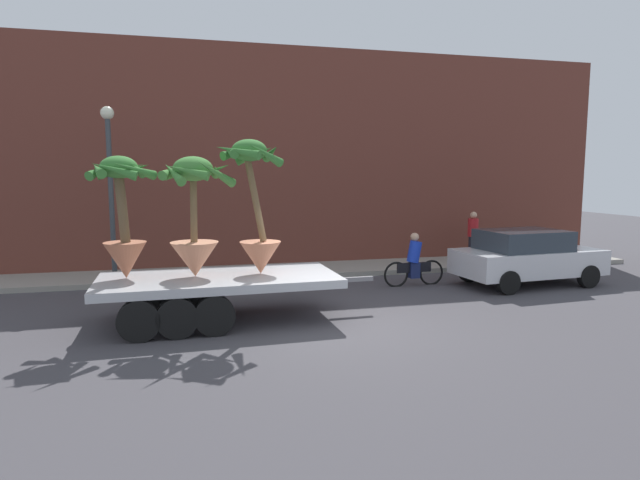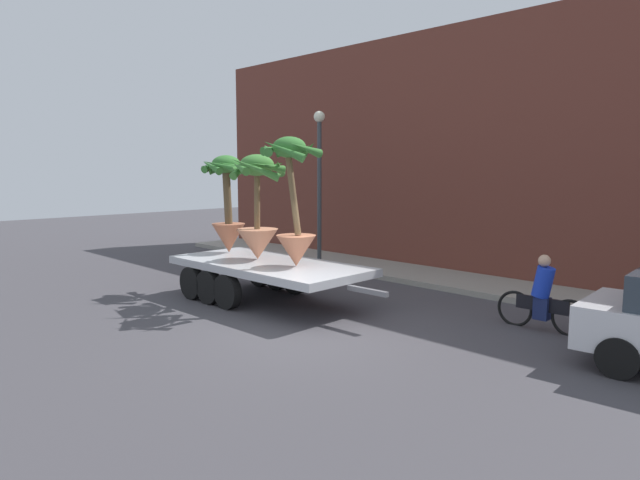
{
  "view_description": "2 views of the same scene",
  "coord_description": "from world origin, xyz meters",
  "px_view_note": "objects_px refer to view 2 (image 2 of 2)",
  "views": [
    {
      "loc": [
        -2.95,
        -10.33,
        3.14
      ],
      "look_at": [
        -0.0,
        1.43,
        1.64
      ],
      "focal_mm": 29.69,
      "sensor_mm": 36.0,
      "label": 1
    },
    {
      "loc": [
        7.84,
        -7.26,
        3.17
      ],
      "look_at": [
        -1.15,
        1.55,
        1.56
      ],
      "focal_mm": 31.35,
      "sensor_mm": 36.0,
      "label": 2
    }
  ],
  "objects_px": {
    "potted_palm_rear": "(293,204)",
    "potted_palm_front": "(228,204)",
    "potted_palm_middle": "(257,209)",
    "street_lamp": "(319,167)",
    "flatbed_trailer": "(262,270)",
    "cyclist": "(543,297)"
  },
  "relations": [
    {
      "from": "potted_palm_rear",
      "to": "potted_palm_front",
      "type": "bearing_deg",
      "value": 176.81
    },
    {
      "from": "potted_palm_middle",
      "to": "street_lamp",
      "type": "relative_size",
      "value": 0.53
    },
    {
      "from": "potted_palm_middle",
      "to": "potted_palm_front",
      "type": "bearing_deg",
      "value": 174.13
    },
    {
      "from": "flatbed_trailer",
      "to": "cyclist",
      "type": "relative_size",
      "value": 3.29
    },
    {
      "from": "potted_palm_rear",
      "to": "potted_palm_front",
      "type": "xyz_separation_m",
      "value": [
        -2.73,
        0.15,
        -0.13
      ]
    },
    {
      "from": "street_lamp",
      "to": "potted_palm_front",
      "type": "bearing_deg",
      "value": -79.74
    },
    {
      "from": "potted_palm_middle",
      "to": "potted_palm_front",
      "type": "relative_size",
      "value": 1.0
    },
    {
      "from": "potted_palm_front",
      "to": "street_lamp",
      "type": "distance_m",
      "value": 4.25
    },
    {
      "from": "potted_palm_front",
      "to": "street_lamp",
      "type": "relative_size",
      "value": 0.53
    },
    {
      "from": "flatbed_trailer",
      "to": "cyclist",
      "type": "distance_m",
      "value": 6.29
    },
    {
      "from": "potted_palm_rear",
      "to": "cyclist",
      "type": "height_order",
      "value": "potted_palm_rear"
    },
    {
      "from": "flatbed_trailer",
      "to": "potted_palm_rear",
      "type": "relative_size",
      "value": 2.09
    },
    {
      "from": "street_lamp",
      "to": "cyclist",
      "type": "bearing_deg",
      "value": -13.13
    },
    {
      "from": "flatbed_trailer",
      "to": "potted_palm_front",
      "type": "height_order",
      "value": "potted_palm_front"
    },
    {
      "from": "potted_palm_middle",
      "to": "cyclist",
      "type": "height_order",
      "value": "potted_palm_middle"
    },
    {
      "from": "flatbed_trailer",
      "to": "street_lamp",
      "type": "height_order",
      "value": "street_lamp"
    },
    {
      "from": "potted_palm_rear",
      "to": "potted_palm_middle",
      "type": "height_order",
      "value": "potted_palm_rear"
    },
    {
      "from": "flatbed_trailer",
      "to": "potted_palm_front",
      "type": "distance_m",
      "value": 2.27
    },
    {
      "from": "flatbed_trailer",
      "to": "potted_palm_middle",
      "type": "xyz_separation_m",
      "value": [
        -0.24,
        0.07,
        1.46
      ]
    },
    {
      "from": "potted_palm_middle",
      "to": "street_lamp",
      "type": "distance_m",
      "value": 4.86
    },
    {
      "from": "flatbed_trailer",
      "to": "potted_palm_middle",
      "type": "bearing_deg",
      "value": 162.42
    },
    {
      "from": "potted_palm_rear",
      "to": "potted_palm_middle",
      "type": "xyz_separation_m",
      "value": [
        -1.29,
        0.0,
        -0.18
      ]
    }
  ]
}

